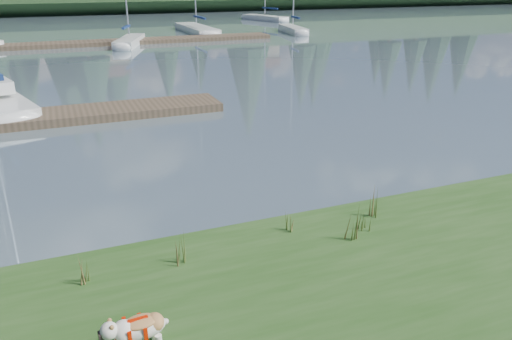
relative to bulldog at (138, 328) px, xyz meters
name	(u,v)px	position (x,y,z in m)	size (l,w,h in m)	color
ground	(77,46)	(1.20, 34.27, -0.67)	(200.00, 200.00, 0.00)	slate
bulldog	(138,328)	(0.00, 0.00, 0.00)	(0.86, 0.40, 0.51)	silver
dock_far	(105,43)	(3.20, 34.27, -0.52)	(26.00, 2.20, 0.30)	#4C3D2C
sailboat_bg_2	(131,40)	(5.04, 33.62, -0.34)	(3.41, 6.64, 10.05)	silver
sailboat_bg_3	(194,28)	(11.85, 40.84, -0.35)	(2.01, 9.60, 13.90)	silver
sailboat_bg_4	(291,28)	(19.91, 37.00, -0.34)	(2.24, 6.44, 9.51)	silver
sailboat_bg_5	(261,17)	(22.36, 50.05, -0.35)	(3.62, 7.52, 10.67)	silver
weed_0	(181,251)	(0.99, 1.79, -0.08)	(0.17, 0.14, 0.57)	#475B23
weed_1	(291,222)	(3.16, 2.14, -0.14)	(0.17, 0.14, 0.42)	#475B23
weed_2	(354,225)	(4.06, 1.42, -0.02)	(0.17, 0.14, 0.71)	#475B23
weed_3	(87,269)	(-0.49, 1.79, -0.08)	(0.17, 0.14, 0.57)	#475B23
weed_4	(365,221)	(4.48, 1.65, -0.13)	(0.17, 0.14, 0.44)	#475B23
weed_5	(372,204)	(4.90, 2.07, -0.04)	(0.17, 0.14, 0.67)	#475B23
mud_lip	(182,250)	(1.20, 2.67, -0.60)	(60.00, 0.50, 0.14)	#33281C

